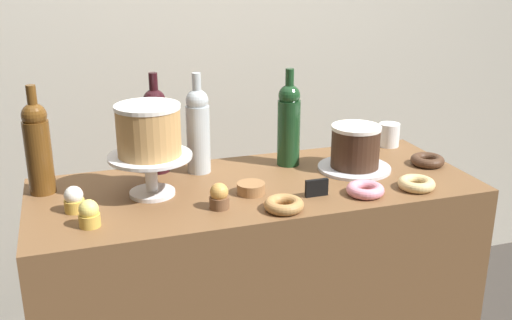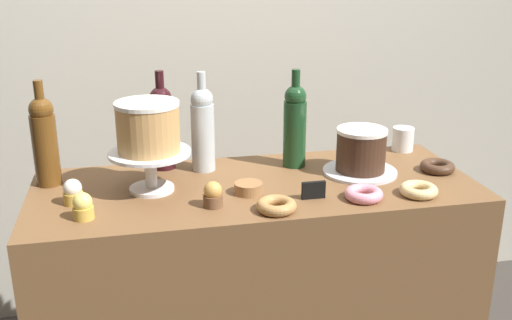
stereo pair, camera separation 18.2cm
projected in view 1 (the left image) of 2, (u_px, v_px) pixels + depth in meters
The scene contains 20 objects.
back_wall at pixel (193, 19), 2.47m from camera, with size 6.00×0.05×2.60m.
display_counter at pixel (256, 308), 1.99m from camera, with size 1.36×0.55×0.88m.
cake_stand_pedestal at pixel (151, 167), 1.74m from camera, with size 0.24×0.24×0.12m.
white_layer_cake at pixel (149, 130), 1.71m from camera, with size 0.19×0.19×0.15m.
silver_serving_platter at pixel (354, 168), 1.98m from camera, with size 0.24×0.24×0.01m.
chocolate_round_cake at pixel (355, 146), 1.95m from camera, with size 0.16×0.16×0.14m.
wine_bottle_green at pixel (289, 123), 1.98m from camera, with size 0.08×0.08×0.33m.
wine_bottle_amber at pixel (38, 146), 1.74m from camera, with size 0.08×0.08×0.33m.
wine_bottle_clear at pixel (198, 129), 1.91m from camera, with size 0.08×0.08×0.33m.
wine_bottle_dark_red at pixel (156, 129), 1.92m from camera, with size 0.08×0.08×0.33m.
cupcake_vanilla at pixel (74, 200), 1.65m from camera, with size 0.06×0.06×0.07m.
cupcake_lemon at pixel (89, 214), 1.56m from camera, with size 0.06×0.06×0.07m.
cupcake_caramel at pixel (219, 196), 1.67m from camera, with size 0.06×0.06×0.07m.
donut_maple at pixel (284, 205), 1.66m from camera, with size 0.11×0.11×0.03m.
donut_pink at pixel (365, 190), 1.77m from camera, with size 0.11×0.11×0.03m.
donut_glazed at pixel (416, 184), 1.81m from camera, with size 0.11×0.11×0.03m.
donut_chocolate at pixel (427, 160), 2.02m from camera, with size 0.11×0.11×0.03m.
cookie_stack at pixel (251, 188), 1.78m from camera, with size 0.08×0.08×0.03m.
price_sign_chalkboard at pixel (317, 188), 1.75m from camera, with size 0.07×0.01×0.05m.
coffee_cup_ceramic at pixel (389, 135), 2.21m from camera, with size 0.08×0.08×0.08m.
Camera 1 is at (-0.53, -1.64, 1.56)m, focal length 42.06 mm.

